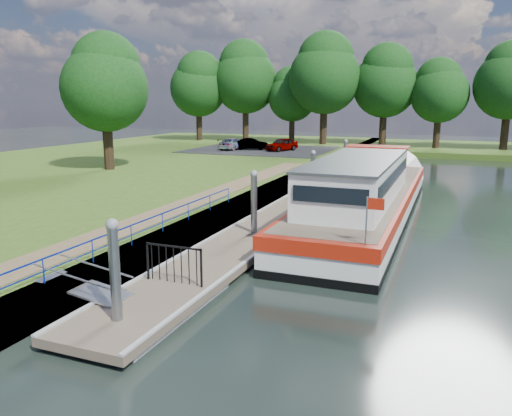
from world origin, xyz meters
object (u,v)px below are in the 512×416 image
at_px(car_c, 233,144).
at_px(pontoon, 288,215).
at_px(car_a, 282,144).
at_px(car_b, 251,144).
at_px(barge, 369,195).

bearing_deg(car_c, pontoon, 126.14).
xyz_separation_m(car_a, car_b, (-3.27, 0.03, -0.06)).
xyz_separation_m(pontoon, car_a, (-8.56, 24.30, 1.28)).
xyz_separation_m(car_b, car_c, (-1.76, -0.57, -0.00)).
relative_size(pontoon, car_a, 8.08).
height_order(car_a, car_b, car_a).
bearing_deg(barge, pontoon, -152.65).
relative_size(car_a, car_c, 0.94).
xyz_separation_m(pontoon, barge, (3.60, 1.86, 0.90)).
xyz_separation_m(barge, car_a, (-12.15, 22.44, 0.38)).
distance_m(car_b, car_c, 1.85).
xyz_separation_m(pontoon, car_c, (-13.58, 23.76, 1.22)).
bearing_deg(pontoon, car_a, 109.39).
xyz_separation_m(barge, car_b, (-15.42, 22.47, 0.32)).
bearing_deg(car_b, barge, -162.76).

